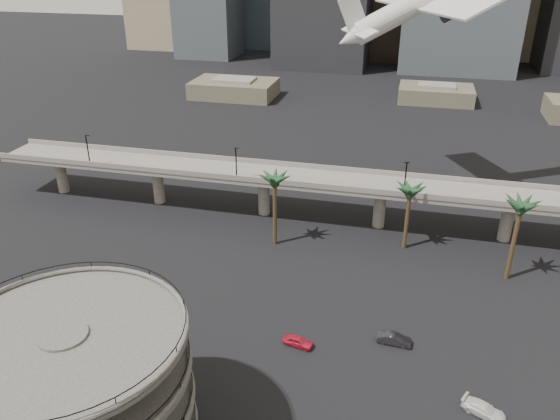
% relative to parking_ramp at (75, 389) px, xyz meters
% --- Properties ---
extents(parking_ramp, '(22.20, 22.20, 17.35)m').
position_rel_parking_ramp_xyz_m(parking_ramp, '(0.00, 0.00, 0.00)').
color(parking_ramp, '#484643').
rests_on(parking_ramp, ground).
extents(overpass, '(130.00, 9.30, 14.70)m').
position_rel_parking_ramp_xyz_m(overpass, '(13.00, 59.00, -2.50)').
color(overpass, '#69645D').
rests_on(overpass, ground).
extents(palm_trees, '(42.40, 10.40, 14.00)m').
position_rel_parking_ramp_xyz_m(palm_trees, '(27.02, 48.65, 1.59)').
color(palm_trees, '#4A371F').
rests_on(palm_trees, ground).
extents(low_buildings, '(135.00, 27.50, 6.80)m').
position_rel_parking_ramp_xyz_m(low_buildings, '(19.89, 146.30, -6.97)').
color(low_buildings, brown).
rests_on(low_buildings, ground).
extents(car_a, '(4.25, 2.36, 1.37)m').
position_rel_parking_ramp_xyz_m(car_a, '(16.65, 22.52, -9.15)').
color(car_a, red).
rests_on(car_a, ground).
extents(car_b, '(4.55, 1.82, 1.47)m').
position_rel_parking_ramp_xyz_m(car_b, '(28.76, 25.93, -9.10)').
color(car_b, black).
rests_on(car_b, ground).
extents(car_c, '(5.23, 3.84, 1.41)m').
position_rel_parking_ramp_xyz_m(car_c, '(39.14, 16.12, -9.13)').
color(car_c, white).
rests_on(car_c, ground).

